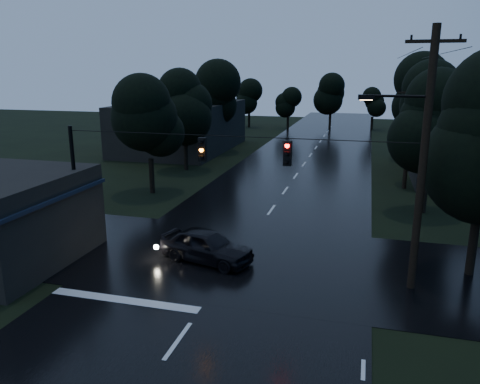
% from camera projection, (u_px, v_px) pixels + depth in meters
% --- Properties ---
extents(main_road, '(12.00, 120.00, 0.02)m').
position_uv_depth(main_road, '(296.00, 176.00, 38.32)').
color(main_road, black).
rests_on(main_road, ground).
extents(cross_street, '(60.00, 9.00, 0.02)m').
position_uv_depth(cross_street, '(237.00, 259.00, 21.52)').
color(cross_street, black).
rests_on(cross_street, ground).
extents(building_far_right, '(10.00, 14.00, 4.40)m').
position_uv_depth(building_far_right, '(475.00, 149.00, 37.94)').
color(building_far_right, black).
rests_on(building_far_right, ground).
extents(building_far_left, '(10.00, 16.00, 5.00)m').
position_uv_depth(building_far_left, '(182.00, 127.00, 50.58)').
color(building_far_left, black).
rests_on(building_far_left, ground).
extents(utility_pole_main, '(3.50, 0.30, 10.00)m').
position_uv_depth(utility_pole_main, '(421.00, 158.00, 17.37)').
color(utility_pole_main, black).
rests_on(utility_pole_main, ground).
extents(utility_pole_far, '(2.00, 0.30, 7.50)m').
position_uv_depth(utility_pole_far, '(409.00, 136.00, 33.36)').
color(utility_pole_far, black).
rests_on(utility_pole_far, ground).
extents(anchor_pole_left, '(0.18, 0.18, 6.00)m').
position_uv_depth(anchor_pole_left, '(76.00, 190.00, 21.73)').
color(anchor_pole_left, black).
rests_on(anchor_pole_left, ground).
extents(span_signals, '(15.00, 0.37, 1.12)m').
position_uv_depth(span_signals, '(243.00, 150.00, 19.11)').
color(span_signals, black).
rests_on(span_signals, ground).
extents(tree_left_a, '(3.92, 3.92, 8.26)m').
position_uv_depth(tree_left_a, '(149.00, 118.00, 31.81)').
color(tree_left_a, black).
rests_on(tree_left_a, ground).
extents(tree_left_b, '(4.20, 4.20, 8.85)m').
position_uv_depth(tree_left_b, '(184.00, 104.00, 39.34)').
color(tree_left_b, black).
rests_on(tree_left_b, ground).
extents(tree_left_c, '(4.48, 4.48, 9.44)m').
position_uv_depth(tree_left_c, '(215.00, 94.00, 48.73)').
color(tree_left_c, black).
rests_on(tree_left_c, ground).
extents(tree_right_a, '(4.20, 4.20, 8.85)m').
position_uv_depth(tree_right_a, '(432.00, 120.00, 27.14)').
color(tree_right_a, black).
rests_on(tree_right_a, ground).
extents(tree_right_b, '(4.48, 4.48, 9.44)m').
position_uv_depth(tree_right_b, '(428.00, 104.00, 34.36)').
color(tree_right_b, black).
rests_on(tree_right_b, ground).
extents(tree_right_c, '(4.76, 4.76, 10.03)m').
position_uv_depth(tree_right_c, '(423.00, 93.00, 43.45)').
color(tree_right_c, black).
rests_on(tree_right_c, ground).
extents(car, '(4.69, 2.78, 1.49)m').
position_uv_depth(car, '(206.00, 246.00, 21.10)').
color(car, black).
rests_on(car, ground).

